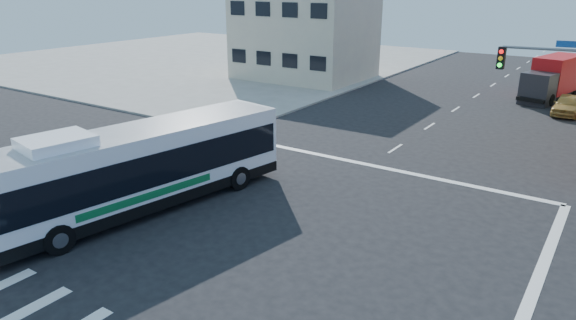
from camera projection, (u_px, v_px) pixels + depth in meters
The scene contains 6 objects.
ground at pixel (266, 233), 20.25m from camera, with size 120.00×120.00×0.00m, color black.
sidewalk_nw at pixel (207, 58), 66.08m from camera, with size 50.00×50.00×0.15m, color gray.
building_west at pixel (305, 38), 51.40m from camera, with size 12.06×10.06×8.00m.
transit_bus at pixel (141, 166), 21.82m from camera, with size 5.22×13.68×3.96m.
box_truck at pixel (552, 79), 42.69m from camera, with size 3.94×8.14×3.53m.
parked_car at pixel (567, 105), 38.09m from camera, with size 1.75×4.34×1.48m, color #BD9342.
Camera 1 is at (10.82, -14.63, 9.37)m, focal length 32.00 mm.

